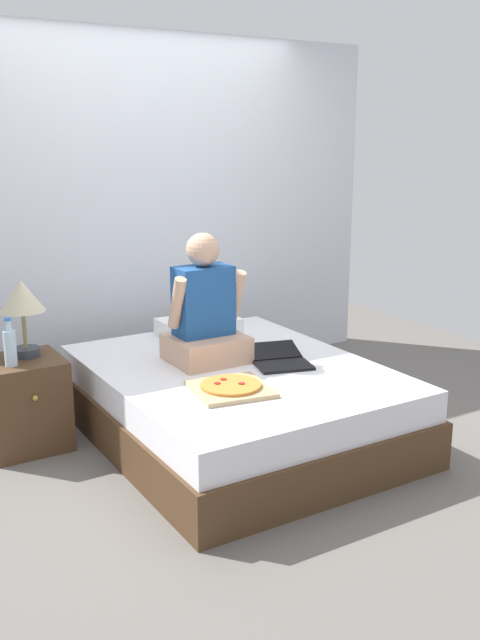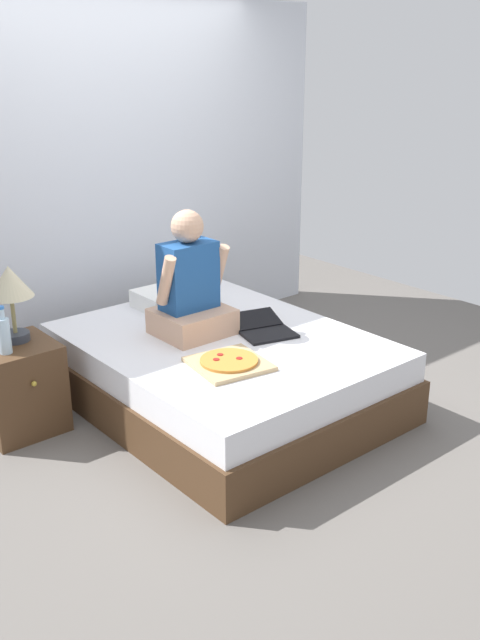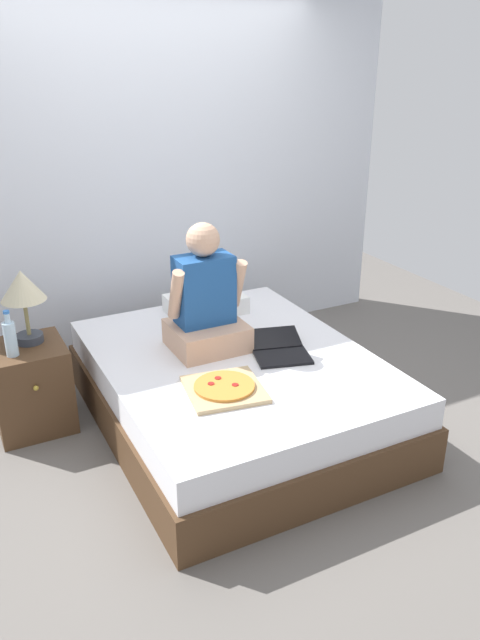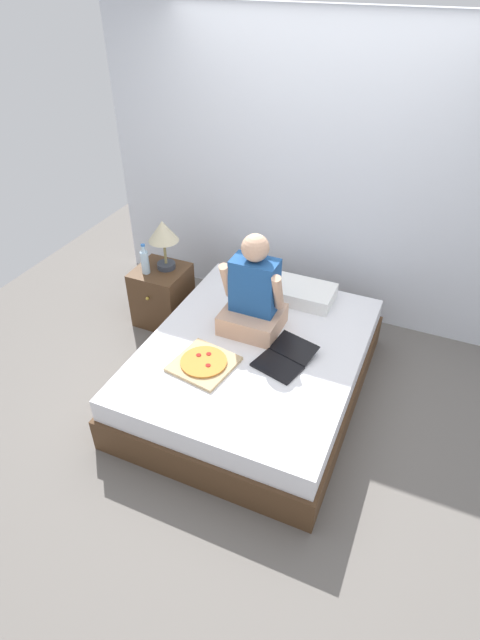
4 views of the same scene
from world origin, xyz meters
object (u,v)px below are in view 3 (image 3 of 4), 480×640
water_bottle (10,338)px  laptop (280,351)px  nightstand_left (31,387)px  bed (235,390)px  lamp_on_left_nightstand (23,291)px  person_seated (205,303)px  pizza_box (224,388)px

water_bottle → laptop: 1.56m
nightstand_left → bed: bearing=-25.1°
bed → lamp_on_left_nightstand: (-1.08, 0.58, 0.64)m
bed → water_bottle: size_ratio=7.19×
bed → person_seated: 0.56m
bed → laptop: laptop is taller
pizza_box → water_bottle: bearing=140.6°
lamp_on_left_nightstand → person_seated: person_seated is taller
person_seated → laptop: bearing=-40.2°
nightstand_left → laptop: (1.38, -0.62, 0.20)m
lamp_on_left_nightstand → pizza_box: size_ratio=0.98×
lamp_on_left_nightstand → person_seated: bearing=-20.9°
laptop → water_bottle: bearing=159.9°
pizza_box → person_seated: bearing=75.4°
laptop → pizza_box: (-0.50, -0.25, -0.00)m
water_bottle → pizza_box: 1.25m
laptop → pizza_box: 0.56m
nightstand_left → person_seated: bearing=-17.6°
bed → lamp_on_left_nightstand: lamp_on_left_nightstand is taller
bed → pizza_box: bearing=-124.2°
nightstand_left → water_bottle: 0.40m
water_bottle → person_seated: 1.13m
lamp_on_left_nightstand → bed: bearing=-28.1°
person_seated → pizza_box: bearing=-104.6°
person_seated → pizza_box: 0.63m
nightstand_left → pizza_box: bearing=-44.9°
nightstand_left → water_bottle: bearing=-131.7°
laptop → pizza_box: bearing=-152.9°
bed → person_seated: (-0.10, 0.20, 0.52)m
nightstand_left → lamp_on_left_nightstand: 0.60m
bed → water_bottle: (-1.20, 0.44, 0.43)m
water_bottle → bed: bearing=-20.0°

